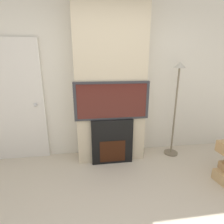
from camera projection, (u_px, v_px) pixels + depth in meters
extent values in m
cube|color=silver|center=(109.00, 80.00, 3.05)|extent=(6.00, 0.06, 2.70)
cube|color=beige|center=(110.00, 81.00, 2.83)|extent=(1.12, 0.39, 2.70)
cube|color=black|center=(112.00, 141.00, 2.91)|extent=(0.68, 0.14, 0.77)
cube|color=#33160A|center=(113.00, 151.00, 2.89)|extent=(0.42, 0.01, 0.37)
cube|color=#2D2D33|center=(112.00, 101.00, 2.73)|extent=(1.18, 0.06, 0.61)
cube|color=#471914|center=(112.00, 101.00, 2.69)|extent=(1.08, 0.01, 0.53)
cylinder|color=#726651|center=(171.00, 153.00, 3.28)|extent=(0.25, 0.25, 0.03)
cylinder|color=#726651|center=(175.00, 113.00, 3.07)|extent=(0.03, 0.03, 1.53)
cone|color=#B7B2A3|center=(180.00, 65.00, 2.84)|extent=(0.20, 0.20, 0.10)
cube|color=silver|center=(15.00, 103.00, 2.88)|extent=(0.92, 0.04, 2.02)
sphere|color=silver|center=(36.00, 105.00, 2.90)|extent=(0.06, 0.06, 0.06)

